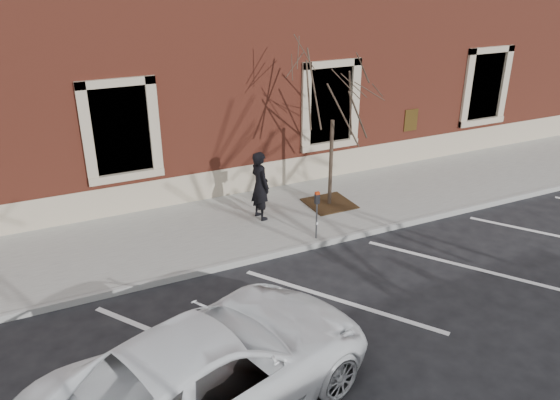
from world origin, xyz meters
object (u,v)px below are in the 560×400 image
man (260,186)px  parking_meter (317,206)px  sapling (334,95)px  white_truck (212,369)px

man → parking_meter: (0.75, -1.62, -0.06)m
parking_meter → sapling: 2.99m
man → sapling: bearing=-99.7°
sapling → man: bearing=179.4°
parking_meter → white_truck: white_truck is taller
white_truck → parking_meter: bearing=-62.0°
sapling → parking_meter: bearing=-129.0°
man → white_truck: (-3.21, -5.57, -0.30)m
man → white_truck: bearing=141.0°
sapling → white_truck: bearing=-133.4°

